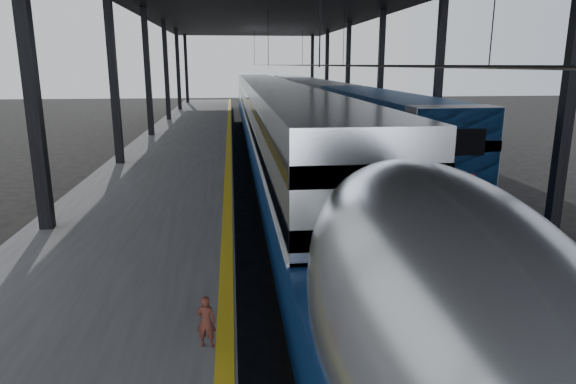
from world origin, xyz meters
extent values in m
plane|color=black|center=(0.00, 0.00, 0.00)|extent=(160.00, 160.00, 0.00)
cube|color=#4C4C4F|center=(-3.50, 20.00, 0.50)|extent=(6.00, 80.00, 1.00)
cube|color=gold|center=(-0.70, 20.00, 1.00)|extent=(0.30, 80.00, 0.01)
cube|color=slate|center=(1.28, 20.00, 0.08)|extent=(0.08, 80.00, 0.16)
cube|color=slate|center=(2.72, 20.00, 0.08)|extent=(0.08, 80.00, 0.16)
cube|color=slate|center=(6.28, 20.00, 0.08)|extent=(0.08, 80.00, 0.16)
cube|color=slate|center=(7.72, 20.00, 0.08)|extent=(0.08, 80.00, 0.16)
cube|color=black|center=(-5.80, 5.00, 4.50)|extent=(0.35, 0.35, 9.00)
cube|color=black|center=(9.60, 5.00, 4.50)|extent=(0.35, 0.35, 9.00)
cube|color=black|center=(-5.80, 15.00, 4.50)|extent=(0.35, 0.35, 9.00)
cube|color=black|center=(9.60, 15.00, 4.50)|extent=(0.35, 0.35, 9.00)
cube|color=black|center=(-5.80, 25.00, 4.50)|extent=(0.35, 0.35, 9.00)
cube|color=black|center=(9.60, 25.00, 4.50)|extent=(0.35, 0.35, 9.00)
cube|color=black|center=(-5.80, 35.00, 4.50)|extent=(0.35, 0.35, 9.00)
cube|color=black|center=(9.60, 35.00, 4.50)|extent=(0.35, 0.35, 9.00)
cube|color=black|center=(-5.80, 45.00, 4.50)|extent=(0.35, 0.35, 9.00)
cube|color=black|center=(9.60, 45.00, 4.50)|extent=(0.35, 0.35, 9.00)
cube|color=black|center=(-5.80, 55.00, 4.50)|extent=(0.35, 0.35, 9.00)
cube|color=black|center=(9.60, 55.00, 4.50)|extent=(0.35, 0.35, 9.00)
cylinder|color=slate|center=(2.00, 20.00, 5.50)|extent=(0.03, 74.00, 0.03)
cylinder|color=slate|center=(7.00, 20.00, 5.50)|extent=(0.03, 74.00, 0.03)
cube|color=silver|center=(2.00, 27.63, 2.39)|extent=(3.01, 57.00, 4.15)
cube|color=navy|center=(2.00, 26.13, 1.09)|extent=(3.09, 62.00, 1.61)
cube|color=silver|center=(2.00, 27.63, 1.92)|extent=(3.11, 57.00, 0.10)
cube|color=black|center=(2.00, 27.63, 3.58)|extent=(3.05, 57.00, 0.44)
cube|color=black|center=(2.00, 27.63, 2.39)|extent=(3.05, 57.00, 0.44)
ellipsoid|color=silver|center=(2.00, -3.87, 2.23)|extent=(3.01, 8.40, 4.15)
cube|color=black|center=(2.00, 18.13, 0.20)|extent=(2.28, 2.60, 0.40)
cube|color=navy|center=(7.00, 15.56, 2.12)|extent=(2.97, 18.00, 4.03)
cube|color=gray|center=(7.00, 7.16, 2.12)|extent=(3.02, 1.20, 4.09)
cube|color=black|center=(7.00, 6.54, 3.02)|extent=(1.80, 0.06, 0.90)
cube|color=maroon|center=(7.00, 6.54, 1.64)|extent=(1.27, 0.06, 0.58)
cube|color=gray|center=(7.00, 34.56, 2.12)|extent=(2.97, 18.00, 4.03)
cube|color=gray|center=(7.00, 53.56, 2.12)|extent=(2.97, 18.00, 4.03)
cube|color=black|center=(7.00, 9.56, 0.18)|extent=(2.33, 2.40, 0.36)
cube|color=black|center=(7.00, 31.56, 0.18)|extent=(2.33, 2.40, 0.36)
imported|color=#51241B|center=(-1.00, -1.92, 1.45)|extent=(0.36, 0.26, 0.89)
camera|label=1|loc=(-0.49, -9.64, 5.53)|focal=32.00mm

